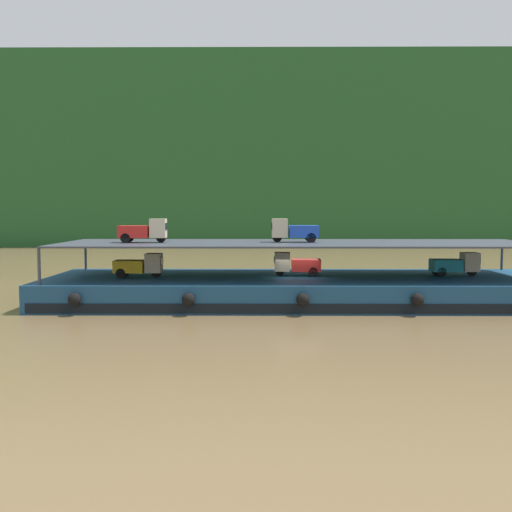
% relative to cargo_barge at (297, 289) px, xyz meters
% --- Properties ---
extents(ground_plane, '(400.00, 400.00, 0.00)m').
position_rel_cargo_barge_xyz_m(ground_plane, '(0.00, 0.03, -0.75)').
color(ground_plane, brown).
extents(hillside_far_bank, '(111.52, 28.41, 29.50)m').
position_rel_cargo_barge_xyz_m(hillside_far_bank, '(0.00, 63.67, 15.86)').
color(hillside_far_bank, '#235628').
rests_on(hillside_far_bank, ground).
extents(cargo_barge, '(28.97, 9.33, 1.50)m').
position_rel_cargo_barge_xyz_m(cargo_barge, '(0.00, 0.00, 0.00)').
color(cargo_barge, navy).
rests_on(cargo_barge, ground).
extents(cargo_rack, '(27.37, 7.99, 2.00)m').
position_rel_cargo_barge_xyz_m(cargo_rack, '(0.00, 0.03, 2.69)').
color(cargo_rack, '#383D47').
rests_on(cargo_rack, cargo_barge).
extents(mini_truck_lower_stern, '(2.74, 1.20, 1.38)m').
position_rel_cargo_barge_xyz_m(mini_truck_lower_stern, '(-9.15, -0.39, 1.44)').
color(mini_truck_lower_stern, gold).
rests_on(mini_truck_lower_stern, cargo_barge).
extents(mini_truck_lower_aft, '(2.78, 1.27, 1.38)m').
position_rel_cargo_barge_xyz_m(mini_truck_lower_aft, '(-0.01, 0.41, 1.44)').
color(mini_truck_lower_aft, red).
rests_on(mini_truck_lower_aft, cargo_barge).
extents(mini_truck_lower_mid, '(2.75, 1.21, 1.38)m').
position_rel_cargo_barge_xyz_m(mini_truck_lower_mid, '(9.37, 0.39, 1.44)').
color(mini_truck_lower_mid, teal).
rests_on(mini_truck_lower_mid, cargo_barge).
extents(mini_truck_upper_stern, '(2.78, 1.26, 1.38)m').
position_rel_cargo_barge_xyz_m(mini_truck_upper_stern, '(-8.90, -0.24, 3.44)').
color(mini_truck_upper_stern, red).
rests_on(mini_truck_upper_stern, cargo_rack).
extents(mini_truck_upper_mid, '(2.75, 1.22, 1.38)m').
position_rel_cargo_barge_xyz_m(mini_truck_upper_mid, '(-0.18, 0.26, 3.44)').
color(mini_truck_upper_mid, '#1E47B7').
rests_on(mini_truck_upper_mid, cargo_rack).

